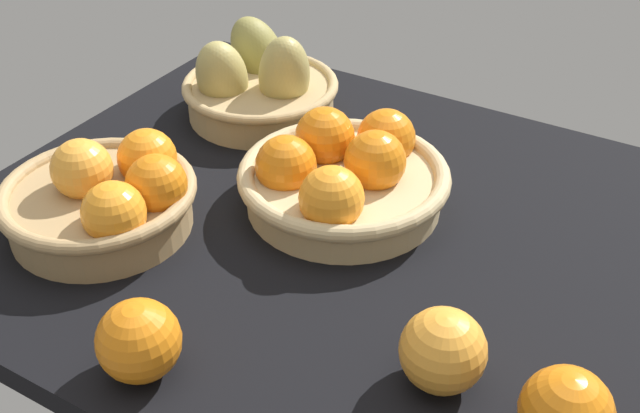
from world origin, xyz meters
TOP-DOWN VIEW (x-y plane):
  - market_tray at (0.00, 0.00)cm, footprint 84.00×72.00cm
  - basket_near_left at (-21.03, -14.13)cm, footprint 22.67×22.67cm
  - basket_far_left_pears at (-22.03, 18.01)cm, footprint 22.32×22.32cm
  - basket_center at (-0.47, 3.73)cm, footprint 25.46×25.46cm
  - loose_orange_front_gap at (33.06, -18.04)cm, footprint 7.88×7.88cm
  - loose_orange_back_gap at (21.56, -16.76)cm, footprint 7.99×7.99cm
  - loose_orange_side_gap at (-2.71, -29.66)cm, footprint 7.88×7.88cm

SIDE VIEW (x-z plane):
  - market_tray at x=0.00cm, z-range 0.00..3.00cm
  - loose_orange_side_gap at x=-2.71cm, z-range 3.00..10.88cm
  - loose_orange_front_gap at x=33.06cm, z-range 3.00..10.88cm
  - loose_orange_back_gap at x=21.56cm, z-range 3.00..10.99cm
  - basket_center at x=-0.47cm, z-range 1.91..12.16cm
  - basket_near_left at x=-21.03cm, z-range 1.83..12.65cm
  - basket_far_left_pears at x=-22.03cm, z-range 0.05..14.64cm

